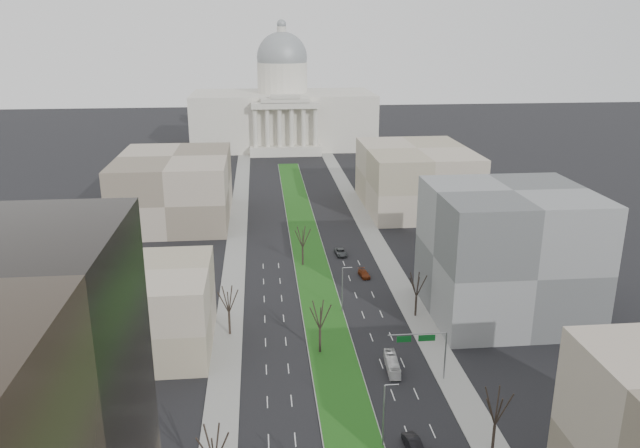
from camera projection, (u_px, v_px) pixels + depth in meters
ground at (312, 265)px, 142.06m from camera, size 600.00×600.00×0.00m
median at (312, 266)px, 141.07m from camera, size 8.00×222.03×0.20m
sidewalk_left at (230, 317)px, 116.69m from camera, size 5.00×330.00×0.15m
sidewalk_right at (413, 309)px, 119.95m from camera, size 5.00×330.00×0.15m
capitol at (283, 110)px, 279.03m from camera, size 80.00×46.00×55.00m
building_beige_left at (132, 310)px, 103.66m from camera, size 26.00×22.00×14.00m
building_grey_right at (507, 253)px, 115.04m from camera, size 28.00×26.00×24.00m
building_far_left at (175, 188)px, 174.02m from camera, size 30.00×40.00×18.00m
building_far_right at (416, 178)px, 185.29m from camera, size 30.00×40.00×18.00m
tree_left_mid at (213, 445)px, 70.04m from camera, size 5.40×5.40×9.72m
tree_left_far at (228, 299)px, 108.03m from camera, size 5.28×5.28×9.50m
tree_right_mid at (497, 406)px, 76.99m from camera, size 5.52×5.52×9.94m
tree_right_far at (417, 284)px, 115.13m from camera, size 5.04×5.04×9.07m
tree_median_b at (320, 315)px, 101.81m from camera, size 5.40×5.40×9.72m
tree_median_c at (303, 236)px, 139.76m from camera, size 5.40×5.40×9.72m
streetlamp_median_b at (384, 414)px, 79.29m from camera, size 1.90×0.20×9.16m
streetlamp_median_c at (343, 289)px, 117.24m from camera, size 1.90×0.20×9.16m
mast_arm_signs at (428, 345)px, 94.07m from camera, size 9.12×0.24×8.09m
car_black at (414, 445)px, 79.83m from camera, size 2.46×5.00×1.58m
car_red at (364, 274)px, 135.40m from camera, size 2.46×4.80×1.33m
car_grey_far at (341, 252)px, 148.17m from camera, size 2.82×5.41×1.45m
box_van at (392, 364)px, 98.47m from camera, size 2.20×7.53×2.07m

